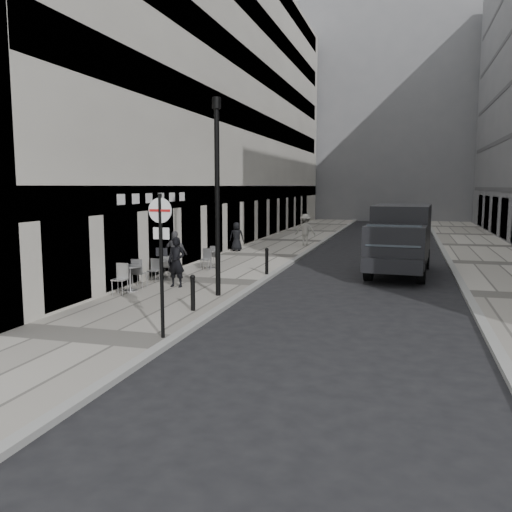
{
  "coord_description": "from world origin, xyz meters",
  "views": [
    {
      "loc": [
        5.05,
        -7.94,
        3.53
      ],
      "look_at": [
        0.62,
        7.94,
        1.4
      ],
      "focal_mm": 38.0,
      "sensor_mm": 36.0,
      "label": 1
    }
  ],
  "objects_px": {
    "sign_post": "(161,246)",
    "panel_van": "(400,236)",
    "walking_man": "(176,262)",
    "cyclist": "(387,237)",
    "lamppost": "(217,187)"
  },
  "relations": [
    {
      "from": "walking_man",
      "to": "lamppost",
      "type": "distance_m",
      "value": 3.28
    },
    {
      "from": "panel_van",
      "to": "walking_man",
      "type": "bearing_deg",
      "value": -138.15
    },
    {
      "from": "sign_post",
      "to": "lamppost",
      "type": "relative_size",
      "value": 0.54
    },
    {
      "from": "walking_man",
      "to": "panel_van",
      "type": "distance_m",
      "value": 9.22
    },
    {
      "from": "walking_man",
      "to": "cyclist",
      "type": "bearing_deg",
      "value": 69.28
    },
    {
      "from": "sign_post",
      "to": "panel_van",
      "type": "height_order",
      "value": "sign_post"
    },
    {
      "from": "sign_post",
      "to": "lamppost",
      "type": "distance_m",
      "value": 5.04
    },
    {
      "from": "walking_man",
      "to": "sign_post",
      "type": "relative_size",
      "value": 0.52
    },
    {
      "from": "walking_man",
      "to": "lamppost",
      "type": "bearing_deg",
      "value": -24.92
    },
    {
      "from": "walking_man",
      "to": "sign_post",
      "type": "distance_m",
      "value": 6.38
    },
    {
      "from": "sign_post",
      "to": "walking_man",
      "type": "bearing_deg",
      "value": 113.68
    },
    {
      "from": "walking_man",
      "to": "sign_post",
      "type": "height_order",
      "value": "sign_post"
    },
    {
      "from": "walking_man",
      "to": "lamppost",
      "type": "relative_size",
      "value": 0.28
    },
    {
      "from": "sign_post",
      "to": "panel_van",
      "type": "xyz_separation_m",
      "value": [
        5.01,
        11.49,
        -0.65
      ]
    },
    {
      "from": "panel_van",
      "to": "cyclist",
      "type": "relative_size",
      "value": 3.6
    }
  ]
}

